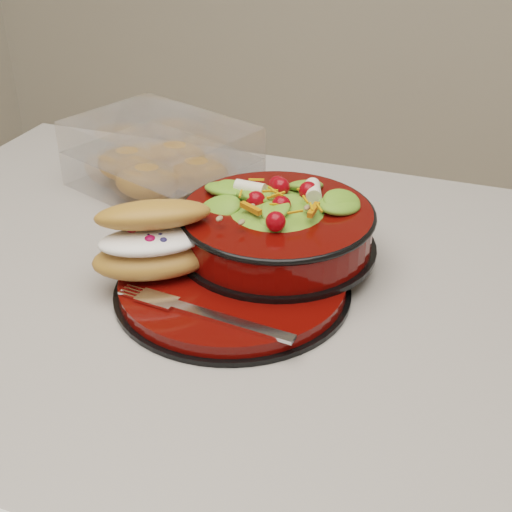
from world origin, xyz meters
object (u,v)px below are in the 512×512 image
(salad_bowl, at_px, (277,221))
(croissant, at_px, (153,240))
(dinner_plate, at_px, (233,285))
(fork, at_px, (207,314))
(pastry_box, at_px, (161,160))

(salad_bowl, distance_m, croissant, 0.14)
(dinner_plate, xyz_separation_m, croissant, (-0.09, -0.01, 0.05))
(croissant, distance_m, fork, 0.11)
(dinner_plate, distance_m, salad_bowl, 0.09)
(salad_bowl, relative_size, pastry_box, 0.82)
(salad_bowl, distance_m, fork, 0.16)
(croissant, xyz_separation_m, fork, (0.09, -0.06, -0.04))
(croissant, bearing_deg, salad_bowl, 9.75)
(dinner_plate, relative_size, salad_bowl, 1.12)
(salad_bowl, xyz_separation_m, pastry_box, (-0.22, 0.14, -0.01))
(fork, bearing_deg, salad_bowl, -1.54)
(croissant, distance_m, pastry_box, 0.26)
(pastry_box, bearing_deg, fork, -35.71)
(pastry_box, bearing_deg, croissant, -44.54)
(croissant, xyz_separation_m, pastry_box, (-0.11, 0.23, -0.01))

